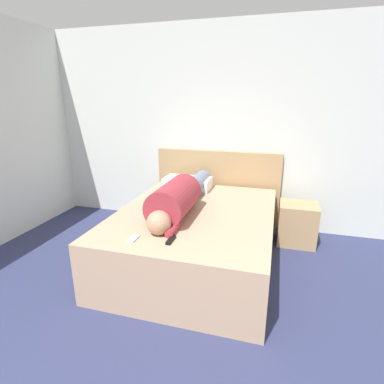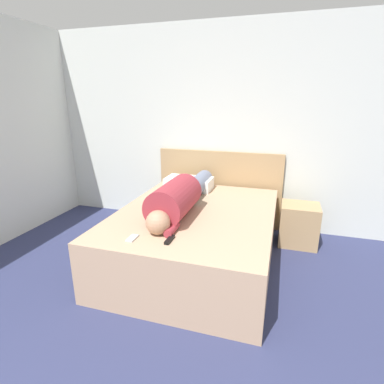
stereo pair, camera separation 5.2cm
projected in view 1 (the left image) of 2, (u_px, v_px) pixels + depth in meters
The scene contains 8 objects.
wall_back at pixel (232, 130), 3.89m from camera, with size 6.23×0.06×2.60m.
bed at pixel (196, 236), 3.17m from camera, with size 1.56×2.00×0.58m.
headboard at pixel (217, 188), 4.11m from camera, with size 1.68×0.04×1.02m.
nightstand at pixel (297, 224), 3.59m from camera, with size 0.44×0.38×0.50m.
person_lying at pixel (180, 197), 3.04m from camera, with size 0.35×1.67×0.35m.
pillow_near_headboard at pixel (188, 183), 3.82m from camera, with size 0.58×0.33×0.14m.
tv_remote at pixel (171, 240), 2.43m from camera, with size 0.04×0.15×0.02m.
cell_phone at pixel (133, 239), 2.46m from camera, with size 0.06×0.13×0.01m.
Camera 1 is at (0.59, -0.08, 1.69)m, focal length 28.00 mm.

